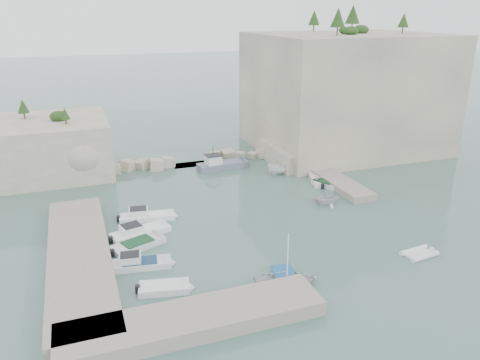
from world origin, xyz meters
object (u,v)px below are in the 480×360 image
object	(u,v)px
motorboat_c	(138,247)
inflatable_dinghy	(419,255)
tender_east_c	(318,181)
rowboat	(287,285)
tender_east_a	(326,204)
work_boat	(223,168)
motorboat_e	(164,291)
tender_east_b	(326,186)
motorboat_d	(140,267)
motorboat_b	(141,235)
tender_east_d	(284,173)
motorboat_a	(147,219)

from	to	relation	value
motorboat_c	inflatable_dinghy	xyz separation A→B (m)	(22.92, -9.89, 0.00)
inflatable_dinghy	tender_east_c	distance (m)	19.63
rowboat	inflatable_dinghy	xyz separation A→B (m)	(12.93, 0.32, 0.00)
tender_east_a	work_boat	bearing A→B (deg)	32.13
motorboat_e	tender_east_b	size ratio (longest dim) A/B	1.11
motorboat_d	tender_east_c	bearing A→B (deg)	37.77
motorboat_b	tender_east_d	xyz separation A→B (m)	(20.53, 11.66, 0.00)
motorboat_a	motorboat_e	bearing A→B (deg)	-85.67
motorboat_a	motorboat_d	distance (m)	9.55
motorboat_a	inflatable_dinghy	world-z (taller)	motorboat_a
motorboat_e	rowboat	bearing A→B (deg)	-2.99
motorboat_d	motorboat_e	xyz separation A→B (m)	(1.21, -4.17, 0.00)
rowboat	inflatable_dinghy	bearing A→B (deg)	-77.50
motorboat_a	motorboat_d	xyz separation A→B (m)	(-2.12, -9.31, 0.00)
motorboat_c	tender_east_b	xyz separation A→B (m)	(23.76, 7.85, 0.00)
motorboat_d	tender_east_c	xyz separation A→B (m)	(24.13, 13.31, 0.00)
tender_east_d	work_boat	size ratio (longest dim) A/B	0.66
tender_east_a	tender_east_c	size ratio (longest dim) A/B	0.58
motorboat_e	rowboat	size ratio (longest dim) A/B	0.85
tender_east_c	motorboat_b	bearing A→B (deg)	125.39
motorboat_c	tender_east_a	xyz separation A→B (m)	(21.10, 3.03, 0.00)
motorboat_d	inflatable_dinghy	bearing A→B (deg)	-6.26
tender_east_d	rowboat	bearing A→B (deg)	151.83
rowboat	tender_east_d	world-z (taller)	tender_east_d
tender_east_c	tender_east_d	world-z (taller)	tender_east_d
motorboat_d	tender_east_d	distance (m)	27.77
motorboat_b	rowboat	bearing A→B (deg)	-68.55
tender_east_b	tender_east_d	size ratio (longest dim) A/B	0.76
tender_east_d	motorboat_b	bearing A→B (deg)	116.04
tender_east_b	work_boat	xyz separation A→B (m)	(-9.62, 10.87, 0.00)
motorboat_e	tender_east_a	bearing A→B (deg)	40.09
motorboat_d	tender_east_a	size ratio (longest dim) A/B	1.75
motorboat_b	work_boat	bearing A→B (deg)	34.95
motorboat_b	tender_east_b	distance (m)	23.83
motorboat_b	tender_east_b	world-z (taller)	motorboat_b
tender_east_b	tender_east_c	xyz separation A→B (m)	(0.02, 1.86, 0.00)
inflatable_dinghy	work_boat	world-z (taller)	work_boat
tender_east_b	motorboat_c	bearing A→B (deg)	85.97
tender_east_b	tender_east_d	xyz separation A→B (m)	(-2.66, 6.18, 0.00)
motorboat_b	tender_east_a	distance (m)	20.54
motorboat_a	work_boat	world-z (taller)	work_boat
rowboat	tender_east_d	bearing A→B (deg)	-13.53
motorboat_a	motorboat_b	distance (m)	3.55
motorboat_b	motorboat_c	size ratio (longest dim) A/B	1.15
motorboat_b	tender_east_b	xyz separation A→B (m)	(23.19, 5.48, 0.00)
motorboat_b	motorboat_d	world-z (taller)	same
motorboat_b	tender_east_d	distance (m)	23.61
rowboat	tender_east_b	size ratio (longest dim) A/B	1.31
rowboat	inflatable_dinghy	distance (m)	12.93
motorboat_a	inflatable_dinghy	bearing A→B (deg)	-28.23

